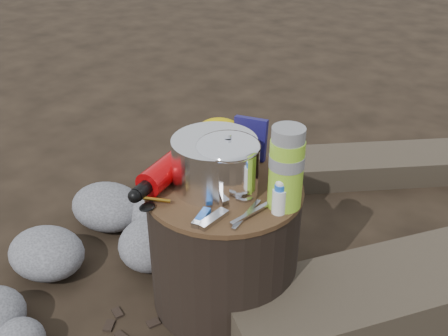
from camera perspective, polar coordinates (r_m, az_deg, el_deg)
The scene contains 16 objects.
ground at distance 1.75m, azimuth 0.00°, elevation -13.71°, with size 60.00×60.00×0.00m, color black.
stump at distance 1.61m, azimuth 0.00°, elevation -8.35°, with size 0.45×0.45×0.42m, color black.
rock_ring at distance 1.81m, azimuth -15.22°, elevation -9.64°, with size 0.40×0.87×0.17m, color slate, non-canonical shape.
log_small at distance 2.51m, azimuth 20.51°, elevation 0.54°, with size 0.24×1.32×0.11m, color #3F362A.
foil_windscreen at distance 1.46m, azimuth -1.04°, elevation 0.56°, with size 0.24×0.24×0.15m, color silver.
camping_pot at distance 1.43m, azimuth 0.44°, elevation 0.31°, with size 0.17×0.17×0.17m, color white.
fuel_bottle at distance 1.52m, azimuth -5.87°, elevation 0.11°, with size 0.08×0.32×0.08m, color red, non-canonical shape.
thermos at distance 1.37m, azimuth 6.82°, elevation -0.04°, with size 0.09×0.09×0.23m, color #9CDB2E.
travel_mug at distance 1.51m, azimuth 7.09°, elevation 0.93°, with size 0.08×0.08×0.13m, color black.
stuff_sack at distance 1.63m, azimuth -0.31°, elevation 3.34°, with size 0.18×0.14×0.12m, color #DBB600.
food_pouch at distance 1.62m, azimuth 2.87°, elevation 3.23°, with size 0.10×0.02×0.13m, color #181359.
lighter at distance 1.36m, azimuth -2.36°, elevation -5.22°, with size 0.02×0.08×0.02m, color blue.
multitool at distance 1.35m, azimuth -1.22°, elevation -5.60°, with size 0.03×0.10×0.01m, color #A7A7AC.
pot_grabber at distance 1.37m, azimuth 2.50°, elevation -5.00°, with size 0.04×0.15×0.01m, color #A7A7AC, non-canonical shape.
spork at distance 1.47m, azimuth -7.37°, elevation -2.72°, with size 0.03×0.15×0.01m, color black, non-canonical shape.
squeeze_bottle at distance 1.37m, azimuth 6.06°, elevation -3.30°, with size 0.04×0.04×0.09m, color white.
Camera 1 is at (0.66, -1.08, 1.21)m, focal length 41.78 mm.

